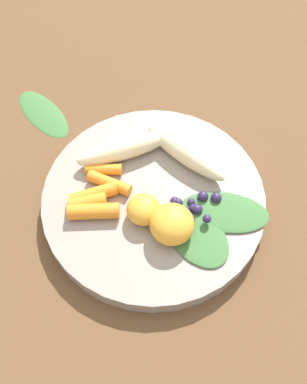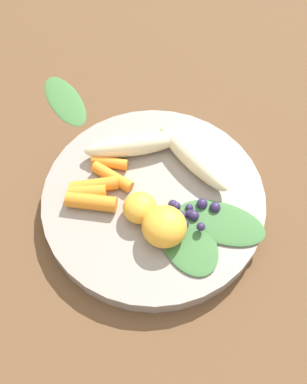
{
  "view_description": "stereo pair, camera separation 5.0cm",
  "coord_description": "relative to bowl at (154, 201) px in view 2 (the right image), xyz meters",
  "views": [
    {
      "loc": [
        -0.11,
        0.27,
        0.52
      ],
      "look_at": [
        0.0,
        0.0,
        0.04
      ],
      "focal_mm": 42.39,
      "sensor_mm": 36.0,
      "label": 1
    },
    {
      "loc": [
        -0.16,
        0.24,
        0.52
      ],
      "look_at": [
        0.0,
        0.0,
        0.04
      ],
      "focal_mm": 42.39,
      "sensor_mm": 36.0,
      "label": 2
    }
  ],
  "objects": [
    {
      "name": "banana_peeled_right",
      "position": [
        -0.02,
        -0.07,
        0.03
      ],
      "size": [
        0.13,
        0.07,
        0.03
      ],
      "primitive_type": "ellipsoid",
      "rotation": [
        0.0,
        0.0,
        5.96
      ],
      "color": "beige",
      "rests_on": "bowl"
    },
    {
      "name": "coconut_shred_patch",
      "position": [
        -0.05,
        0.02,
        0.01
      ],
      "size": [
        0.05,
        0.05,
        0.0
      ],
      "primitive_type": "cylinder",
      "color": "white",
      "rests_on": "bowl"
    },
    {
      "name": "orange_segment_far",
      "position": [
        -0.0,
        0.03,
        0.03
      ],
      "size": [
        0.04,
        0.04,
        0.03
      ],
      "primitive_type": "ellipsoid",
      "color": "#F4A833",
      "rests_on": "bowl"
    },
    {
      "name": "ground_plane",
      "position": [
        0.0,
        0.0,
        -0.01
      ],
      "size": [
        2.4,
        2.4,
        0.0
      ],
      "primitive_type": "plane",
      "color": "brown"
    },
    {
      "name": "carrot_rear",
      "position": [
        0.07,
        0.05,
        0.02
      ],
      "size": [
        0.05,
        0.04,
        0.02
      ],
      "primitive_type": "cylinder",
      "rotation": [
        0.0,
        1.57,
        6.9
      ],
      "color": "orange",
      "rests_on": "bowl"
    },
    {
      "name": "banana_peeled_left",
      "position": [
        0.06,
        -0.04,
        0.03
      ],
      "size": [
        0.11,
        0.11,
        0.03
      ],
      "primitive_type": "ellipsoid",
      "rotation": [
        0.0,
        0.0,
        7.03
      ],
      "color": "beige",
      "rests_on": "bowl"
    },
    {
      "name": "carrot_mid_left",
      "position": [
        0.06,
        0.01,
        0.02
      ],
      "size": [
        0.06,
        0.02,
        0.02
      ],
      "primitive_type": "cylinder",
      "rotation": [
        0.0,
        1.57,
        6.26
      ],
      "color": "orange",
      "rests_on": "bowl"
    },
    {
      "name": "blueberry_pile",
      "position": [
        -0.05,
        -0.0,
        0.02
      ],
      "size": [
        0.06,
        0.06,
        0.02
      ],
      "color": "#2D234C",
      "rests_on": "bowl"
    },
    {
      "name": "orange_segment_near",
      "position": [
        -0.04,
        0.04,
        0.03
      ],
      "size": [
        0.05,
        0.05,
        0.04
      ],
      "primitive_type": "ellipsoid",
      "color": "#F4A833",
      "rests_on": "bowl"
    },
    {
      "name": "kale_leaf_right",
      "position": [
        -0.09,
        -0.01,
        0.02
      ],
      "size": [
        0.12,
        0.08,
        0.0
      ],
      "primitive_type": "ellipsoid",
      "rotation": [
        0.0,
        0.0,
        9.68
      ],
      "color": "#3D7038",
      "rests_on": "bowl"
    },
    {
      "name": "kale_leaf_left",
      "position": [
        -0.07,
        0.03,
        0.02
      ],
      "size": [
        0.12,
        0.11,
        0.0
      ],
      "primitive_type": "ellipsoid",
      "rotation": [
        0.0,
        0.0,
        8.86
      ],
      "color": "#3D7038",
      "rests_on": "bowl"
    },
    {
      "name": "bowl",
      "position": [
        0.0,
        0.0,
        0.0
      ],
      "size": [
        0.28,
        0.28,
        0.03
      ],
      "primitive_type": "cylinder",
      "color": "gray",
      "rests_on": "ground_plane"
    },
    {
      "name": "carrot_small",
      "position": [
        0.06,
        0.05,
        0.02
      ],
      "size": [
        0.07,
        0.04,
        0.02
      ],
      "primitive_type": "cylinder",
      "rotation": [
        0.0,
        1.57,
        6.72
      ],
      "color": "orange",
      "rests_on": "bowl"
    },
    {
      "name": "carrot_mid_right",
      "position": [
        0.07,
        0.03,
        0.02
      ],
      "size": [
        0.06,
        0.05,
        0.02
      ],
      "primitive_type": "cylinder",
      "rotation": [
        0.0,
        1.57,
        7.02
      ],
      "color": "orange",
      "rests_on": "bowl"
    },
    {
      "name": "kale_leaf_stray",
      "position": [
        0.21,
        -0.08,
        -0.01
      ],
      "size": [
        0.12,
        0.09,
        0.01
      ],
      "primitive_type": "ellipsoid",
      "rotation": [
        0.0,
        0.0,
        5.82
      ],
      "color": "#3D7038",
      "rests_on": "ground_plane"
    },
    {
      "name": "carrot_front",
      "position": [
        0.07,
        -0.01,
        0.02
      ],
      "size": [
        0.05,
        0.03,
        0.01
      ],
      "primitive_type": "cylinder",
      "rotation": [
        0.0,
        1.57,
        6.68
      ],
      "color": "orange",
      "rests_on": "bowl"
    }
  ]
}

